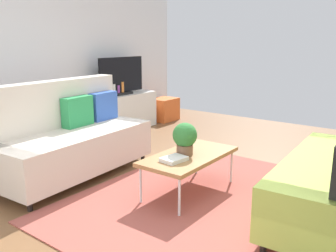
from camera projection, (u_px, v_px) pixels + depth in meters
name	position (u px, v px, depth m)	size (l,w,h in m)	color
ground_plane	(191.00, 191.00, 3.84)	(7.68, 7.68, 0.00)	brown
wall_far	(28.00, 48.00, 5.15)	(6.40, 0.12, 2.90)	silver
area_rug	(203.00, 198.00, 3.65)	(2.90, 2.20, 0.01)	#9E4C42
couch_beige	(70.00, 138.00, 4.24)	(1.95, 0.96, 1.10)	beige
coffee_table	(189.00, 157.00, 3.72)	(1.10, 0.56, 0.42)	#9E7042
tv_console	(122.00, 112.00, 6.38)	(1.40, 0.44, 0.64)	silver
tv	(121.00, 76.00, 6.22)	(1.00, 0.20, 0.64)	black
storage_trunk	(164.00, 109.00, 7.20)	(0.52, 0.40, 0.44)	orange
potted_plant	(185.00, 137.00, 3.65)	(0.25, 0.25, 0.33)	brown
table_book_0	(174.00, 159.00, 3.51)	(0.24, 0.18, 0.04)	silver
vase_0	(94.00, 94.00, 5.86)	(0.14, 0.14, 0.15)	#4C72B2
vase_1	(103.00, 91.00, 6.01)	(0.11, 0.11, 0.20)	#33B29E
bottle_0	(114.00, 90.00, 6.09)	(0.06, 0.06, 0.20)	silver
bottle_1	(118.00, 90.00, 6.18)	(0.05, 0.05, 0.17)	purple
bottle_2	(122.00, 88.00, 6.25)	(0.06, 0.06, 0.22)	orange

